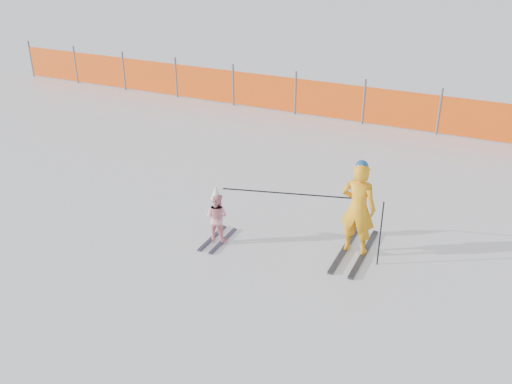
# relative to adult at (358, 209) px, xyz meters

# --- Properties ---
(ground) EXTENTS (120.00, 120.00, 0.00)m
(ground) POSITION_rel_adult_xyz_m (-1.67, -0.92, -0.85)
(ground) COLOR white
(ground) RESTS_ON ground
(adult) EXTENTS (0.61, 1.63, 1.72)m
(adult) POSITION_rel_adult_xyz_m (0.00, 0.00, 0.00)
(adult) COLOR black
(adult) RESTS_ON ground
(child) EXTENTS (0.44, 0.94, 1.08)m
(child) POSITION_rel_adult_xyz_m (-2.33, -0.64, -0.36)
(child) COLOR black
(child) RESTS_ON ground
(ski_poles) EXTENTS (2.68, 0.60, 1.17)m
(ski_poles) POSITION_rel_adult_xyz_m (-0.60, -0.28, 0.02)
(ski_poles) COLOR black
(ski_poles) RESTS_ON ground
(safety_fence) EXTENTS (17.07, 0.06, 1.25)m
(safety_fence) POSITION_rel_adult_xyz_m (-5.20, 6.56, -0.30)
(safety_fence) COLOR #595960
(safety_fence) RESTS_ON ground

